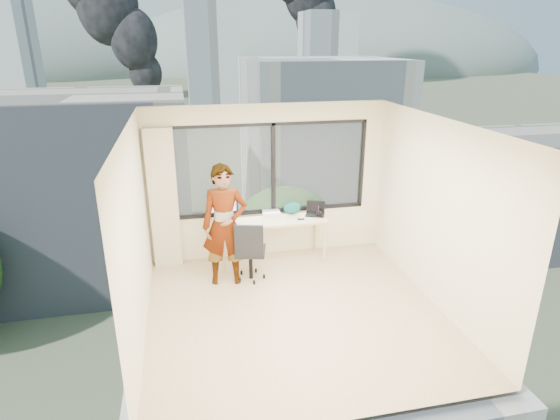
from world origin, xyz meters
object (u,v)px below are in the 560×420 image
object	(u,v)px
chair	(250,249)
laptop	(315,210)
person	(225,225)
monitor	(222,207)
game_console	(271,213)
handbag	(292,208)
desk	(272,240)

from	to	relation	value
chair	laptop	distance (m)	1.39
chair	person	bearing A→B (deg)	-165.09
chair	monitor	size ratio (longest dim) A/B	2.02
game_console	handbag	size ratio (longest dim) A/B	1.01
person	game_console	world-z (taller)	person
desk	person	distance (m)	1.15
game_console	laptop	xyz separation A→B (m)	(0.73, -0.15, 0.07)
desk	person	size ratio (longest dim) A/B	0.96
monitor	handbag	size ratio (longest dim) A/B	1.72
handbag	game_console	bearing A→B (deg)	-167.07
monitor	handbag	bearing A→B (deg)	3.33
game_console	laptop	bearing A→B (deg)	-8.15
desk	laptop	size ratio (longest dim) A/B	5.42
desk	person	bearing A→B (deg)	-145.32
monitor	desk	bearing A→B (deg)	-6.62
person	monitor	distance (m)	0.64
desk	game_console	size ratio (longest dim) A/B	6.19
laptop	desk	bearing A→B (deg)	-156.68
desk	monitor	distance (m)	1.02
laptop	handbag	bearing A→B (deg)	178.92
game_console	handbag	distance (m)	0.37
game_console	handbag	xyz separation A→B (m)	(0.36, -0.01, 0.08)
handbag	laptop	bearing A→B (deg)	-8.50
chair	laptop	xyz separation A→B (m)	(1.21, 0.59, 0.35)
monitor	laptop	xyz separation A→B (m)	(1.56, -0.03, -0.15)
monitor	game_console	world-z (taller)	monitor
desk	handbag	distance (m)	0.65
person	desk	bearing A→B (deg)	39.82
laptop	person	bearing A→B (deg)	-138.04
person	monitor	xyz separation A→B (m)	(0.03, 0.63, 0.06)
chair	person	size ratio (longest dim) A/B	0.54
laptop	game_console	bearing A→B (deg)	-170.83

